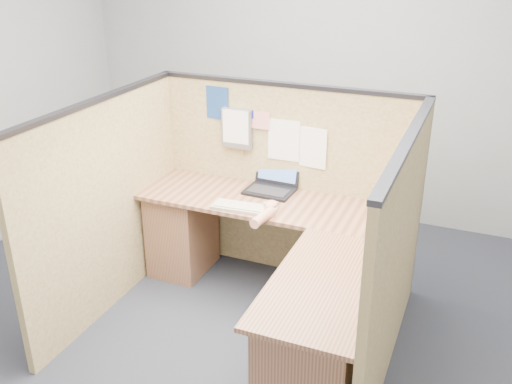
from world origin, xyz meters
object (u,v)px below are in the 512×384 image
at_px(laptop, 273,181).
at_px(keyboard, 244,208).
at_px(l_desk, 274,273).
at_px(mouse, 271,207).

bearing_deg(laptop, keyboard, -95.12).
bearing_deg(l_desk, mouse, 116.06).
height_order(laptop, keyboard, laptop).
distance_m(l_desk, laptop, 0.77).
distance_m(laptop, keyboard, 0.42).
bearing_deg(keyboard, mouse, 15.93).
xyz_separation_m(laptop, keyboard, (-0.05, -0.42, -0.05)).
bearing_deg(l_desk, keyboard, 147.97).
relative_size(keyboard, mouse, 4.53).
bearing_deg(keyboard, l_desk, -35.86).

